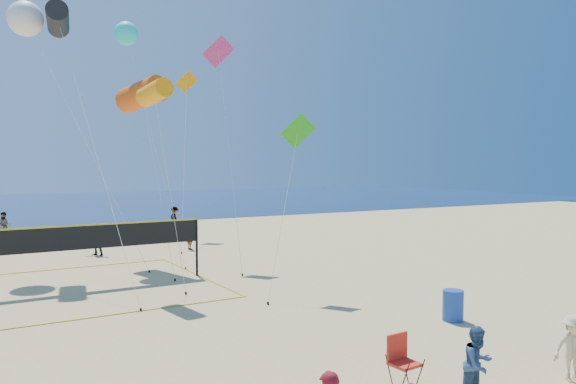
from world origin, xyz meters
TOP-DOWN VIEW (x-y plane):
  - ocean at (0.00, 62.00)m, footprint 140.00×50.00m
  - bystander_a at (4.21, -0.88)m, footprint 0.79×0.63m
  - bystander_b at (6.93, -1.15)m, footprint 1.12×0.91m
  - far_person_1 at (0.72, 21.89)m, footprint 1.34×1.42m
  - far_person_2 at (5.68, 21.47)m, footprint 0.39×0.57m
  - far_person_3 at (-3.37, 31.56)m, footprint 0.90×0.74m
  - far_person_4 at (7.77, 31.00)m, footprint 0.73×1.15m
  - camp_chair at (3.41, 0.58)m, footprint 0.65×0.78m
  - trash_barrel at (8.13, 3.71)m, footprint 0.80×0.80m
  - volleyball_net at (-1.06, 14.04)m, footprint 9.68×9.53m
  - kite_1 at (-1.32, 19.43)m, footprint 1.91×11.22m
  - kite_2 at (1.35, 12.81)m, footprint 1.20×2.77m
  - kite_4 at (5.94, 9.74)m, footprint 2.77×2.00m
  - kite_5 at (6.09, 17.84)m, footprint 1.73×5.33m
  - kite_6 at (-2.59, 20.75)m, footprint 5.54×5.93m
  - kite_7 at (1.95, 19.98)m, footprint 2.34×4.97m
  - kite_9 at (7.66, 27.73)m, footprint 3.93×8.29m
  - kite_10 at (2.46, 19.08)m, footprint 2.16×7.18m

SIDE VIEW (x-z plane):
  - ocean at x=0.00m, z-range 0.00..0.03m
  - trash_barrel at x=8.13m, z-range 0.00..0.96m
  - camp_chair at x=3.41m, z-range 0.01..1.25m
  - bystander_b at x=6.93m, z-range 0.00..1.52m
  - far_person_2 at x=5.68m, z-range 0.00..1.53m
  - bystander_a at x=4.21m, z-range 0.00..1.57m
  - far_person_1 at x=0.72m, z-range 0.00..1.60m
  - far_person_4 at x=7.77m, z-range 0.00..1.69m
  - far_person_3 at x=-3.37m, z-range 0.00..1.73m
  - volleyball_net at x=-1.06m, z-range 0.47..2.97m
  - kite_4 at x=5.94m, z-range 2.34..9.17m
  - kite_2 at x=1.35m, z-range 3.56..11.69m
  - kite_10 at x=2.46m, z-range 3.72..12.83m
  - kite_9 at x=7.66m, z-range 4.06..15.27m
  - kite_5 at x=6.09m, z-range 4.24..15.64m
  - kite_7 at x=1.95m, z-range 5.38..17.36m
  - kite_1 at x=-1.32m, z-range 5.46..17.69m
  - kite_6 at x=-2.59m, z-range 5.45..18.02m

